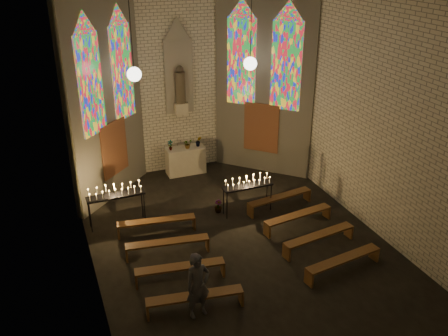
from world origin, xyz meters
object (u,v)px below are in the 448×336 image
(votive_stand_left, at_px, (115,193))
(visitor, at_px, (198,285))
(altar, at_px, (186,160))
(aisle_flower_pot, at_px, (218,206))
(votive_stand_right, at_px, (248,184))

(votive_stand_left, distance_m, visitor, 4.77)
(altar, height_order, aisle_flower_pot, altar)
(altar, xyz_separation_m, votive_stand_right, (0.95, -3.46, 0.51))
(aisle_flower_pot, distance_m, votive_stand_left, 3.24)
(altar, bearing_deg, aisle_flower_pot, -88.30)
(votive_stand_right, bearing_deg, votive_stand_left, 169.41)
(altar, height_order, votive_stand_right, votive_stand_right)
(votive_stand_left, distance_m, votive_stand_right, 4.02)
(visitor, bearing_deg, votive_stand_left, 91.14)
(aisle_flower_pot, bearing_deg, votive_stand_left, 172.45)
(aisle_flower_pot, xyz_separation_m, votive_stand_left, (-3.09, 0.41, 0.87))
(votive_stand_right, bearing_deg, visitor, -126.95)
(aisle_flower_pot, distance_m, votive_stand_right, 1.22)
(aisle_flower_pot, height_order, votive_stand_left, votive_stand_left)
(votive_stand_left, bearing_deg, aisle_flower_pot, -8.13)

